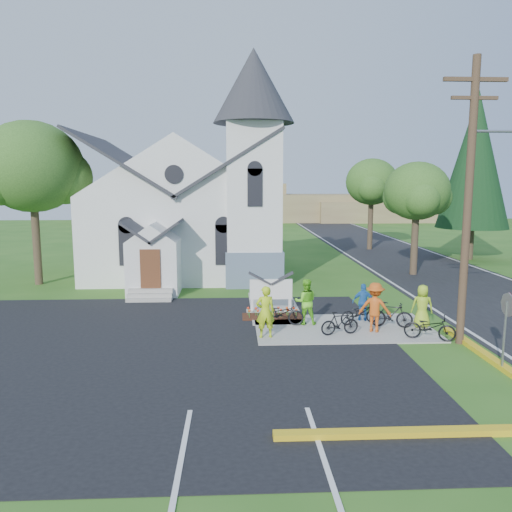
{
  "coord_description": "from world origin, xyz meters",
  "views": [
    {
      "loc": [
        -2.88,
        -18.55,
        5.78
      ],
      "look_at": [
        -1.79,
        5.0,
        2.29
      ],
      "focal_mm": 35.0,
      "sensor_mm": 36.0,
      "label": 1
    }
  ],
  "objects_px": {
    "bike_1": "(340,323)",
    "cyclist_1": "(306,302)",
    "cyclist_2": "(363,302)",
    "bike_2": "(360,313)",
    "bike_4": "(430,327)",
    "utility_pole": "(470,193)",
    "bike_0": "(281,313)",
    "bike_3": "(391,315)",
    "cyclist_3": "(375,307)",
    "cyclist_0": "(265,312)",
    "church_sign": "(271,290)",
    "cyclist_4": "(422,306)",
    "stop_sign": "(507,315)"
  },
  "relations": [
    {
      "from": "cyclist_2",
      "to": "bike_2",
      "type": "relative_size",
      "value": 0.88
    },
    {
      "from": "stop_sign",
      "to": "cyclist_2",
      "type": "xyz_separation_m",
      "value": [
        -2.9,
        5.69,
        -0.95
      ]
    },
    {
      "from": "cyclist_2",
      "to": "cyclist_4",
      "type": "bearing_deg",
      "value": 161.79
    },
    {
      "from": "cyclist_0",
      "to": "cyclist_3",
      "type": "bearing_deg",
      "value": -179.5
    },
    {
      "from": "utility_pole",
      "to": "stop_sign",
      "type": "xyz_separation_m",
      "value": [
        0.07,
        -2.7,
        -3.62
      ]
    },
    {
      "from": "church_sign",
      "to": "cyclist_0",
      "type": "height_order",
      "value": "cyclist_0"
    },
    {
      "from": "bike_2",
      "to": "bike_3",
      "type": "bearing_deg",
      "value": -131.74
    },
    {
      "from": "cyclist_2",
      "to": "utility_pole",
      "type": "bearing_deg",
      "value": 142.78
    },
    {
      "from": "bike_0",
      "to": "bike_3",
      "type": "xyz_separation_m",
      "value": [
        4.37,
        -0.48,
        0.02
      ]
    },
    {
      "from": "bike_0",
      "to": "bike_2",
      "type": "bearing_deg",
      "value": -84.45
    },
    {
      "from": "bike_2",
      "to": "cyclist_1",
      "type": "bearing_deg",
      "value": 70.55
    },
    {
      "from": "cyclist_4",
      "to": "cyclist_0",
      "type": "bearing_deg",
      "value": 21.29
    },
    {
      "from": "bike_3",
      "to": "bike_1",
      "type": "bearing_deg",
      "value": 127.54
    },
    {
      "from": "bike_1",
      "to": "bike_3",
      "type": "xyz_separation_m",
      "value": [
        2.26,
        0.9,
        0.05
      ]
    },
    {
      "from": "cyclist_0",
      "to": "bike_1",
      "type": "bearing_deg",
      "value": 176.73
    },
    {
      "from": "cyclist_4",
      "to": "bike_4",
      "type": "xyz_separation_m",
      "value": [
        -0.32,
        -1.61,
        -0.38
      ]
    },
    {
      "from": "stop_sign",
      "to": "cyclist_4",
      "type": "bearing_deg",
      "value": 100.07
    },
    {
      "from": "cyclist_1",
      "to": "cyclist_4",
      "type": "xyz_separation_m",
      "value": [
        4.57,
        -0.66,
        -0.07
      ]
    },
    {
      "from": "cyclist_4",
      "to": "bike_4",
      "type": "height_order",
      "value": "cyclist_4"
    },
    {
      "from": "bike_4",
      "to": "utility_pole",
      "type": "bearing_deg",
      "value": -83.17
    },
    {
      "from": "cyclist_1",
      "to": "cyclist_3",
      "type": "relative_size",
      "value": 0.97
    },
    {
      "from": "stop_sign",
      "to": "church_sign",
      "type": "bearing_deg",
      "value": 131.88
    },
    {
      "from": "utility_pole",
      "to": "cyclist_0",
      "type": "distance_m",
      "value": 8.36
    },
    {
      "from": "utility_pole",
      "to": "cyclist_0",
      "type": "relative_size",
      "value": 5.13
    },
    {
      "from": "cyclist_4",
      "to": "bike_0",
      "type": "bearing_deg",
      "value": 6.55
    },
    {
      "from": "bike_3",
      "to": "bike_4",
      "type": "relative_size",
      "value": 0.93
    },
    {
      "from": "bike_1",
      "to": "cyclist_1",
      "type": "bearing_deg",
      "value": 24.62
    },
    {
      "from": "utility_pole",
      "to": "bike_2",
      "type": "distance_m",
      "value": 6.29
    },
    {
      "from": "utility_pole",
      "to": "cyclist_1",
      "type": "height_order",
      "value": "utility_pole"
    },
    {
      "from": "utility_pole",
      "to": "cyclist_0",
      "type": "xyz_separation_m",
      "value": [
        -7.06,
        0.89,
        -4.38
      ]
    },
    {
      "from": "cyclist_2",
      "to": "cyclist_0",
      "type": "bearing_deg",
      "value": 35.89
    },
    {
      "from": "cyclist_3",
      "to": "bike_3",
      "type": "xyz_separation_m",
      "value": [
        0.82,
        0.53,
        -0.45
      ]
    },
    {
      "from": "cyclist_3",
      "to": "bike_3",
      "type": "height_order",
      "value": "cyclist_3"
    },
    {
      "from": "cyclist_3",
      "to": "cyclist_4",
      "type": "distance_m",
      "value": 2.1
    },
    {
      "from": "bike_0",
      "to": "cyclist_1",
      "type": "distance_m",
      "value": 1.12
    },
    {
      "from": "cyclist_2",
      "to": "bike_3",
      "type": "distance_m",
      "value": 1.37
    },
    {
      "from": "cyclist_2",
      "to": "cyclist_3",
      "type": "relative_size",
      "value": 0.81
    },
    {
      "from": "stop_sign",
      "to": "cyclist_0",
      "type": "bearing_deg",
      "value": 153.32
    },
    {
      "from": "stop_sign",
      "to": "bike_1",
      "type": "distance_m",
      "value": 5.85
    },
    {
      "from": "church_sign",
      "to": "cyclist_1",
      "type": "bearing_deg",
      "value": -59.76
    },
    {
      "from": "cyclist_0",
      "to": "cyclist_2",
      "type": "relative_size",
      "value": 1.25
    },
    {
      "from": "bike_1",
      "to": "bike_3",
      "type": "bearing_deg",
      "value": -79.62
    },
    {
      "from": "church_sign",
      "to": "cyclist_4",
      "type": "height_order",
      "value": "cyclist_4"
    },
    {
      "from": "utility_pole",
      "to": "bike_4",
      "type": "bearing_deg",
      "value": 164.25
    },
    {
      "from": "utility_pole",
      "to": "bike_4",
      "type": "distance_m",
      "value": 5.0
    },
    {
      "from": "bike_3",
      "to": "bike_4",
      "type": "xyz_separation_m",
      "value": [
        0.9,
        -1.67,
        -0.03
      ]
    },
    {
      "from": "cyclist_3",
      "to": "cyclist_4",
      "type": "bearing_deg",
      "value": -144.04
    },
    {
      "from": "bike_1",
      "to": "bike_2",
      "type": "distance_m",
      "value": 1.81
    },
    {
      "from": "bike_4",
      "to": "cyclist_2",
      "type": "bearing_deg",
      "value": 55.75
    },
    {
      "from": "cyclist_2",
      "to": "bike_3",
      "type": "xyz_separation_m",
      "value": [
        0.86,
        -1.03,
        -0.27
      ]
    }
  ]
}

